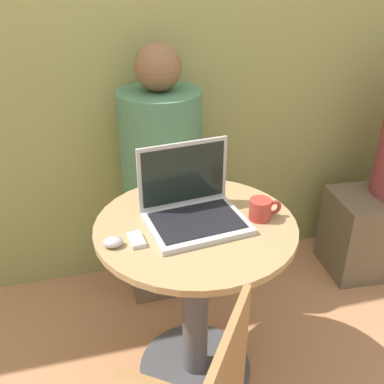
% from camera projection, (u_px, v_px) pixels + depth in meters
% --- Properties ---
extents(ground_plane, '(12.00, 12.00, 0.00)m').
position_uv_depth(ground_plane, '(195.00, 368.00, 1.94)').
color(ground_plane, tan).
extents(back_wall, '(7.00, 0.05, 2.60)m').
position_uv_depth(back_wall, '(149.00, 25.00, 2.01)').
color(back_wall, '#939956').
rests_on(back_wall, ground_plane).
extents(round_table, '(0.72, 0.72, 0.74)m').
position_uv_depth(round_table, '(195.00, 279.00, 1.71)').
color(round_table, '#4C4C51').
rests_on(round_table, ground_plane).
extents(laptop, '(0.37, 0.31, 0.26)m').
position_uv_depth(laptop, '(192.00, 207.00, 1.59)').
color(laptop, '#B7B7BC').
rests_on(laptop, round_table).
extents(cell_phone, '(0.06, 0.09, 0.02)m').
position_uv_depth(cell_phone, '(136.00, 240.00, 1.48)').
color(cell_phone, silver).
rests_on(cell_phone, round_table).
extents(computer_mouse, '(0.07, 0.05, 0.03)m').
position_uv_depth(computer_mouse, '(113.00, 242.00, 1.46)').
color(computer_mouse, '#B2B2B7').
rests_on(computer_mouse, round_table).
extents(coffee_cup, '(0.12, 0.08, 0.08)m').
position_uv_depth(coffee_cup, '(261.00, 209.00, 1.60)').
color(coffee_cup, '#B2382D').
rests_on(coffee_cup, round_table).
extents(person_seated, '(0.38, 0.58, 1.26)m').
position_uv_depth(person_seated, '(160.00, 193.00, 2.25)').
color(person_seated, brown).
rests_on(person_seated, ground_plane).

